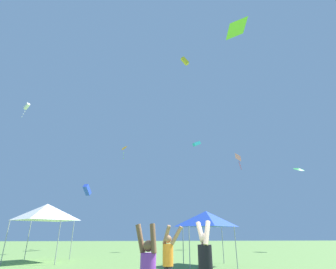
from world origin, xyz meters
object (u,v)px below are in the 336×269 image
Objects in this scene: kite_orange_delta at (124,148)px; kite_yellow_box at (185,61)px; person_watcher_orange at (168,258)px; kite_cyan_box at (197,144)px; kite_blue_box at (87,190)px; canopy_tent_white at (46,212)px; kite_lime_diamond at (236,28)px; person_companion_black at (205,263)px; kite_white_box at (27,107)px; kite_pink_diamond at (239,158)px; kite_green_delta at (299,169)px; canopy_tent_blue at (206,219)px.

kite_orange_delta is 15.27m from kite_yellow_box.
person_watcher_orange is 24.20m from kite_cyan_box.
kite_blue_box is at bearing 170.03° from kite_cyan_box.
kite_lime_diamond is at bearing -33.20° from canopy_tent_white.
canopy_tent_white is (-8.67, 12.29, 2.09)m from person_companion_black.
kite_cyan_box is at bearing 22.19° from kite_white_box.
kite_orange_delta is 0.84× the size of kite_pink_diamond.
kite_yellow_box is (11.89, 10.09, 21.50)m from canopy_tent_white.
person_companion_black is 1.15× the size of kite_orange_delta.
kite_green_delta is (13.12, 17.14, -4.22)m from kite_lime_diamond.
kite_white_box is 1.14× the size of kite_green_delta.
kite_yellow_box is at bearing -34.20° from kite_orange_delta.
kite_cyan_box is at bearing 78.87° from person_companion_black.
canopy_tent_white is 19.04m from kite_orange_delta.
person_watcher_orange is at bearing -150.99° from kite_lime_diamond.
kite_pink_diamond reaches higher than kite_green_delta.
person_companion_black is 1.84× the size of kite_cyan_box.
canopy_tent_white is 11.25m from canopy_tent_blue.
kite_green_delta reaches higher than person_companion_black.
kite_pink_diamond is 1.46× the size of kite_lime_diamond.
kite_white_box is at bearing -168.65° from kite_green_delta.
canopy_tent_blue is 2.01× the size of kite_white_box.
person_companion_black is 28.27m from kite_green_delta.
kite_yellow_box is (1.04, 13.03, 22.06)m from canopy_tent_blue.
kite_pink_diamond is (10.94, 25.92, 10.40)m from person_companion_black.
kite_orange_delta is at bearing 151.04° from kite_cyan_box.
kite_blue_box is (-3.85, -2.96, -6.49)m from kite_orange_delta.
kite_cyan_box is 0.91× the size of kite_yellow_box.
kite_blue_box is (-11.19, 15.76, 4.13)m from canopy_tent_blue.
kite_lime_diamond is (4.26, 2.36, 12.17)m from person_watcher_orange.
kite_orange_delta is 15.02m from kite_white_box.
kite_cyan_box is (4.47, 22.74, 11.24)m from person_companion_black.
kite_yellow_box is 21.87m from kite_blue_box.
kite_white_box is (-15.52, 6.13, 10.46)m from canopy_tent_blue.
kite_yellow_box is (-1.25, -0.36, 12.34)m from kite_cyan_box.
kite_green_delta is 25.95m from kite_blue_box.
kite_orange_delta reaches higher than kite_cyan_box.
kite_cyan_box is 0.52× the size of kite_pink_diamond.
kite_cyan_box is at bearing 174.07° from kite_green_delta.
kite_lime_diamond is (-1.00, -18.40, 0.89)m from kite_cyan_box.
kite_orange_delta is 25.25m from kite_lime_diamond.
kite_lime_diamond is (3.47, 4.34, 12.14)m from person_companion_black.
canopy_tent_blue is at bearing 104.50° from kite_lime_diamond.
kite_green_delta is (25.26, 9.19, 5.82)m from canopy_tent_white.
kite_blue_box reaches higher than person_companion_black.
kite_orange_delta is at bearing 37.54° from kite_blue_box.
kite_white_box reaches higher than person_watcher_orange.
person_watcher_orange is 31.46m from kite_yellow_box.
kite_yellow_box is 0.88× the size of kite_blue_box.
kite_pink_diamond is at bearing 67.12° from person_companion_black.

